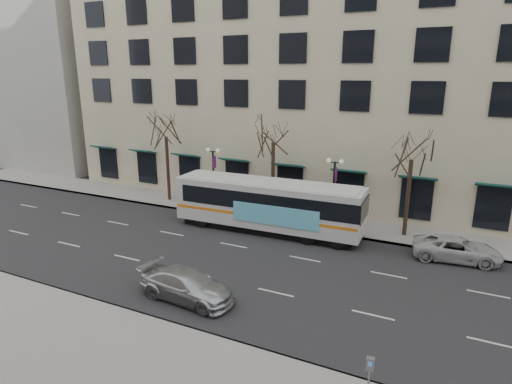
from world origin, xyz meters
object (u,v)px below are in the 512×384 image
Objects in this scene: tree_far_right at (413,146)px; tree_far_left at (165,126)px; lamp_post_right at (334,190)px; pay_station at (370,367)px; silver_car at (187,285)px; lamp_post_left at (214,176)px; white_pickup at (457,249)px; city_bus at (269,204)px; tree_far_mid at (273,130)px.

tree_far_left is at bearing 180.00° from tree_far_right.
lamp_post_right is 3.98× the size of pay_station.
tree_far_right is 1.57× the size of silver_car.
silver_car is at bearing -64.48° from lamp_post_left.
silver_car reaches higher than white_pickup.
white_pickup is at bearing 0.02° from city_bus.
tree_far_mid is 10.01m from tree_far_right.
lamp_post_right is at bearing 0.00° from lamp_post_left.
tree_far_mid is 1.64× the size of lamp_post_right.
tree_far_left reaches higher than lamp_post_left.
tree_far_left is 20.00m from tree_far_right.
city_bus is 12.42m from white_pickup.
tree_far_mid is 6.40m from lamp_post_left.
silver_car is at bearing -106.27° from lamp_post_right.
tree_far_right is at bearing 16.62° from city_bus.
lamp_post_right is (-4.99, -0.60, -3.48)m from tree_far_right.
tree_far_right is 10.45m from city_bus.
city_bus is at bearing -15.25° from tree_far_left.
lamp_post_right is at bearing 29.14° from city_bus.
silver_car is (0.20, -10.60, -1.27)m from city_bus.
city_bus is at bearing -21.81° from lamp_post_left.
city_bus is 16.58m from pay_station.
pay_station is (20.82, -16.34, -5.60)m from tree_far_left.
silver_car reaches higher than pay_station.
lamp_post_left is 14.57m from silver_car.
pay_station is at bearing -101.99° from silver_car.
tree_far_left is 6.29m from lamp_post_left.
silver_car is at bearing -84.90° from tree_far_mid.
tree_far_mid is 1.06× the size of tree_far_right.
city_bus reaches higher than silver_car.
pay_station is at bearing -55.52° from city_bus.
silver_car is 9.99m from pay_station.
lamp_post_left reaches higher than white_pickup.
lamp_post_left is 10.00m from lamp_post_right.
lamp_post_left is 1.01× the size of silver_car.
lamp_post_right is 4.76m from city_bus.
pay_station is (10.82, -16.34, -5.81)m from tree_far_mid.
white_pickup is (12.14, 11.00, -0.04)m from silver_car.
silver_car is (1.21, -13.60, -6.16)m from tree_far_mid.
pay_station is (0.82, -16.34, -5.32)m from tree_far_right.
white_pickup is (3.35, -2.60, -5.71)m from tree_far_right.
tree_far_mid is at bearing 0.00° from tree_far_left.
lamp_post_left reaches higher than pay_station.
tree_far_mid reaches higher than city_bus.
lamp_post_right is at bearing -2.29° from tree_far_left.
city_bus is at bearing -71.40° from tree_far_mid.
city_bus is 10.44× the size of pay_station.
pay_station is at bearing -69.74° from lamp_post_right.
tree_far_mid is at bearing 106.76° from city_bus.
lamp_post_left is (-14.99, -0.60, -3.48)m from tree_far_right.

